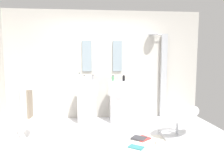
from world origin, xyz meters
TOP-DOWN VIEW (x-y plane):
  - ground_plane at (0.00, 0.00)m, footprint 4.80×3.60m
  - rear_partition at (0.00, 1.65)m, footprint 4.80×0.10m
  - pedestal_sink_left at (-0.37, 1.21)m, footprint 0.51×0.51m
  - pedestal_sink_right at (0.37, 1.21)m, footprint 0.51×0.51m
  - vanity_mirror_left at (-0.37, 1.58)m, footprint 0.22×0.03m
  - vanity_mirror_right at (0.37, 1.58)m, footprint 0.22×0.03m
  - shower_column at (1.50, 1.53)m, footprint 0.49×0.24m
  - lounge_chair at (1.31, 0.09)m, footprint 1.10×1.10m
  - towel_rack at (-1.36, 0.23)m, footprint 0.37×0.22m
  - area_rug at (0.66, -0.16)m, footprint 1.19×0.75m
  - magazine_teal at (0.46, -0.33)m, footprint 0.28×0.26m
  - magazine_red at (0.65, 0.03)m, footprint 0.33×0.32m
  - magazine_charcoal at (0.59, 0.03)m, footprint 0.32×0.31m
  - coffee_mug at (0.87, -0.21)m, footprint 0.08×0.08m
  - soap_bottle_clear at (-0.53, 1.20)m, footprint 0.05×0.05m
  - soap_bottle_black at (0.46, 1.11)m, footprint 0.06×0.06m
  - soap_bottle_white at (-0.42, 1.10)m, footprint 0.04×0.04m
  - soap_bottle_green at (0.22, 1.15)m, footprint 0.05×0.05m
  - soap_bottle_grey at (-0.23, 1.24)m, footprint 0.04×0.04m

SIDE VIEW (x-z plane):
  - ground_plane at x=0.00m, z-range -0.04..0.00m
  - area_rug at x=0.66m, z-range 0.00..0.01m
  - magazine_teal at x=0.46m, z-range 0.01..0.03m
  - magazine_red at x=0.65m, z-range 0.01..0.03m
  - magazine_charcoal at x=0.59m, z-range 0.01..0.04m
  - coffee_mug at x=0.87m, z-range 0.01..0.09m
  - lounge_chair at x=1.31m, z-range 0.03..0.67m
  - pedestal_sink_left at x=-0.37m, z-range 0.01..1.06m
  - pedestal_sink_right at x=0.37m, z-range 0.01..1.06m
  - towel_rack at x=-1.36m, z-range 0.15..1.10m
  - soap_bottle_white at x=-0.42m, z-range 0.95..1.08m
  - soap_bottle_green at x=0.22m, z-range 0.95..1.08m
  - soap_bottle_black at x=0.46m, z-range 0.95..1.08m
  - soap_bottle_grey at x=-0.23m, z-range 0.95..1.08m
  - soap_bottle_clear at x=-0.53m, z-range 0.95..1.13m
  - shower_column at x=1.50m, z-range 0.05..2.10m
  - rear_partition at x=0.00m, z-range 0.00..2.60m
  - vanity_mirror_left at x=-0.37m, z-range 1.15..1.88m
  - vanity_mirror_right at x=0.37m, z-range 1.15..1.88m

